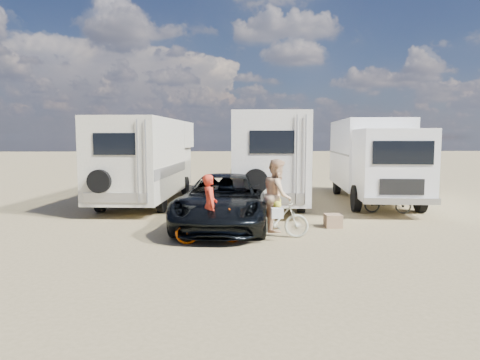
{
  "coord_description": "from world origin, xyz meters",
  "views": [
    {
      "loc": [
        -2.02,
        -10.45,
        2.62
      ],
      "look_at": [
        -1.4,
        2.86,
        1.3
      ],
      "focal_mm": 32.37,
      "sensor_mm": 36.0,
      "label": 1
    }
  ],
  "objects_px": {
    "bike_man": "(210,225)",
    "rider_woman": "(277,202)",
    "rv_left": "(148,162)",
    "bike_woman": "(277,219)",
    "box_truck": "(374,161)",
    "dark_suv": "(224,201)",
    "rv_main": "(267,159)",
    "bike_parked": "(388,201)",
    "rider_man": "(210,213)",
    "crate": "(333,221)",
    "cooler": "(204,212)"
  },
  "relations": [
    {
      "from": "bike_woman",
      "to": "bike_parked",
      "type": "relative_size",
      "value": 1.05
    },
    {
      "from": "rv_left",
      "to": "bike_woman",
      "type": "bearing_deg",
      "value": -49.5
    },
    {
      "from": "box_truck",
      "to": "cooler",
      "type": "xyz_separation_m",
      "value": [
        -6.72,
        -3.32,
        -1.44
      ]
    },
    {
      "from": "bike_woman",
      "to": "bike_parked",
      "type": "distance_m",
      "value": 5.53
    },
    {
      "from": "dark_suv",
      "to": "rider_man",
      "type": "height_order",
      "value": "rider_man"
    },
    {
      "from": "rv_left",
      "to": "dark_suv",
      "type": "bearing_deg",
      "value": -51.96
    },
    {
      "from": "bike_man",
      "to": "bike_woman",
      "type": "distance_m",
      "value": 1.82
    },
    {
      "from": "box_truck",
      "to": "dark_suv",
      "type": "xyz_separation_m",
      "value": [
        -6.06,
        -4.48,
        -0.91
      ]
    },
    {
      "from": "rider_woman",
      "to": "bike_parked",
      "type": "relative_size",
      "value": 1.21
    },
    {
      "from": "box_truck",
      "to": "bike_parked",
      "type": "xyz_separation_m",
      "value": [
        -0.39,
        -2.55,
        -1.26
      ]
    },
    {
      "from": "dark_suv",
      "to": "crate",
      "type": "xyz_separation_m",
      "value": [
        3.17,
        -0.31,
        -0.57
      ]
    },
    {
      "from": "rv_main",
      "to": "cooler",
      "type": "height_order",
      "value": "rv_main"
    },
    {
      "from": "crate",
      "to": "rv_left",
      "type": "bearing_deg",
      "value": 140.57
    },
    {
      "from": "rv_main",
      "to": "box_truck",
      "type": "distance_m",
      "value": 4.3
    },
    {
      "from": "bike_woman",
      "to": "dark_suv",
      "type": "bearing_deg",
      "value": 49.28
    },
    {
      "from": "dark_suv",
      "to": "rider_woman",
      "type": "bearing_deg",
      "value": -41.58
    },
    {
      "from": "rv_main",
      "to": "dark_suv",
      "type": "xyz_separation_m",
      "value": [
        -1.77,
        -4.82,
        -0.97
      ]
    },
    {
      "from": "bike_man",
      "to": "rv_main",
      "type": "bearing_deg",
      "value": -25.02
    },
    {
      "from": "rv_left",
      "to": "crate",
      "type": "relative_size",
      "value": 16.13
    },
    {
      "from": "box_truck",
      "to": "bike_parked",
      "type": "distance_m",
      "value": 2.87
    },
    {
      "from": "bike_man",
      "to": "cooler",
      "type": "distance_m",
      "value": 3.25
    },
    {
      "from": "rv_left",
      "to": "crate",
      "type": "xyz_separation_m",
      "value": [
        6.19,
        -5.09,
        -1.46
      ]
    },
    {
      "from": "rv_left",
      "to": "bike_man",
      "type": "relative_size",
      "value": 4.47
    },
    {
      "from": "bike_woman",
      "to": "box_truck",
      "type": "bearing_deg",
      "value": -30.08
    },
    {
      "from": "rv_main",
      "to": "rv_left",
      "type": "height_order",
      "value": "rv_main"
    },
    {
      "from": "bike_man",
      "to": "rider_man",
      "type": "xyz_separation_m",
      "value": [
        0.0,
        -0.0,
        0.32
      ]
    },
    {
      "from": "bike_parked",
      "to": "bike_man",
      "type": "bearing_deg",
      "value": 140.77
    },
    {
      "from": "dark_suv",
      "to": "cooler",
      "type": "xyz_separation_m",
      "value": [
        -0.66,
        1.16,
        -0.53
      ]
    },
    {
      "from": "bike_man",
      "to": "rider_man",
      "type": "relative_size",
      "value": 1.11
    },
    {
      "from": "rv_left",
      "to": "box_truck",
      "type": "distance_m",
      "value": 9.08
    },
    {
      "from": "rv_main",
      "to": "cooler",
      "type": "relative_size",
      "value": 14.78
    },
    {
      "from": "box_truck",
      "to": "rider_man",
      "type": "bearing_deg",
      "value": -127.27
    },
    {
      "from": "bike_woman",
      "to": "rider_man",
      "type": "xyz_separation_m",
      "value": [
        -1.75,
        -0.53,
        0.28
      ]
    },
    {
      "from": "rv_left",
      "to": "bike_woman",
      "type": "height_order",
      "value": "rv_left"
    },
    {
      "from": "rv_left",
      "to": "bike_parked",
      "type": "xyz_separation_m",
      "value": [
        8.68,
        -2.84,
        -1.25
      ]
    },
    {
      "from": "crate",
      "to": "rider_woman",
      "type": "bearing_deg",
      "value": -145.68
    },
    {
      "from": "dark_suv",
      "to": "bike_woman",
      "type": "bearing_deg",
      "value": -41.58
    },
    {
      "from": "box_truck",
      "to": "crate",
      "type": "height_order",
      "value": "box_truck"
    },
    {
      "from": "rider_woman",
      "to": "cooler",
      "type": "distance_m",
      "value": 3.46
    },
    {
      "from": "box_truck",
      "to": "bike_man",
      "type": "relative_size",
      "value": 4.62
    },
    {
      "from": "rider_woman",
      "to": "dark_suv",
      "type": "bearing_deg",
      "value": 49.28
    },
    {
      "from": "rider_man",
      "to": "crate",
      "type": "xyz_separation_m",
      "value": [
        3.55,
        1.76,
        -0.58
      ]
    },
    {
      "from": "bike_man",
      "to": "rider_woman",
      "type": "bearing_deg",
      "value": -80.95
    },
    {
      "from": "box_truck",
      "to": "dark_suv",
      "type": "relative_size",
      "value": 1.44
    },
    {
      "from": "rv_left",
      "to": "bike_man",
      "type": "xyz_separation_m",
      "value": [
        2.63,
        -6.85,
        -1.21
      ]
    },
    {
      "from": "bike_parked",
      "to": "rider_man",
      "type": "bearing_deg",
      "value": 140.77
    },
    {
      "from": "bike_woman",
      "to": "cooler",
      "type": "bearing_deg",
      "value": 44.64
    },
    {
      "from": "rv_main",
      "to": "crate",
      "type": "relative_size",
      "value": 18.29
    },
    {
      "from": "rv_left",
      "to": "bike_woman",
      "type": "relative_size",
      "value": 4.7
    },
    {
      "from": "rv_main",
      "to": "rv_left",
      "type": "distance_m",
      "value": 4.78
    }
  ]
}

